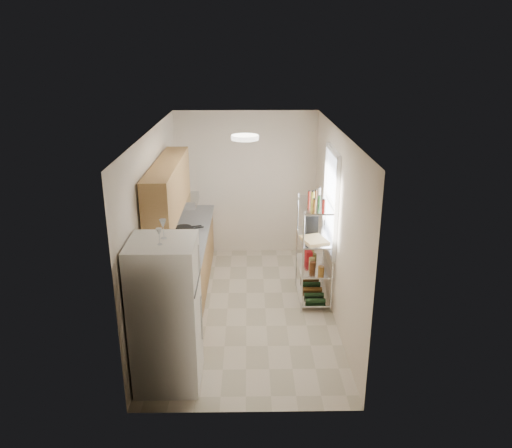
{
  "coord_description": "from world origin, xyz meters",
  "views": [
    {
      "loc": [
        0.04,
        -6.48,
        3.64
      ],
      "look_at": [
        0.15,
        0.25,
        1.23
      ],
      "focal_mm": 35.0,
      "sensor_mm": 36.0,
      "label": 1
    }
  ],
  "objects": [
    {
      "name": "range_hood",
      "position": [
        -1.0,
        0.9,
        1.39
      ],
      "size": [
        0.5,
        0.6,
        0.12
      ],
      "primitive_type": "cube",
      "color": "#B7BABC",
      "rests_on": "room"
    },
    {
      "name": "bakers_rack",
      "position": [
        1.0,
        0.3,
        1.11
      ],
      "size": [
        0.45,
        0.9,
        1.73
      ],
      "color": "silver",
      "rests_on": "ground"
    },
    {
      "name": "window",
      "position": [
        1.23,
        0.35,
        1.55
      ],
      "size": [
        0.06,
        1.0,
        1.46
      ],
      "primitive_type": "cube",
      "color": "white",
      "rests_on": "room"
    },
    {
      "name": "frying_pan_large",
      "position": [
        -0.99,
        0.94,
        0.92
      ],
      "size": [
        0.32,
        0.32,
        0.04
      ],
      "primitive_type": "cylinder",
      "rotation": [
        0.0,
        0.0,
        0.34
      ],
      "color": "black",
      "rests_on": "counter_run"
    },
    {
      "name": "refrigerator",
      "position": [
        -0.87,
        -1.65,
        0.86
      ],
      "size": [
        0.71,
        0.71,
        1.73
      ],
      "primitive_type": "cube",
      "color": "white",
      "rests_on": "ground"
    },
    {
      "name": "espresso_machine",
      "position": [
        0.97,
        0.51,
        1.17
      ],
      "size": [
        0.18,
        0.27,
        0.31
      ],
      "primitive_type": "cube",
      "rotation": [
        0.0,
        0.0,
        0.02
      ],
      "color": "black",
      "rests_on": "bakers_rack"
    },
    {
      "name": "storage_bag",
      "position": [
        0.95,
        0.46,
        0.64
      ],
      "size": [
        0.11,
        0.14,
        0.15
      ],
      "primitive_type": "cube",
      "rotation": [
        0.0,
        0.0,
        0.14
      ],
      "color": "#B11518",
      "rests_on": "bakers_rack"
    },
    {
      "name": "cutting_board",
      "position": [
        0.98,
        0.15,
        1.02
      ],
      "size": [
        0.42,
        0.48,
        0.03
      ],
      "primitive_type": "cube",
      "rotation": [
        0.0,
        0.0,
        0.31
      ],
      "color": "tan",
      "rests_on": "bakers_rack"
    },
    {
      "name": "wine_glass_b",
      "position": [
        -0.85,
        -1.58,
        1.83
      ],
      "size": [
        0.08,
        0.08,
        0.21
      ],
      "primitive_type": null,
      "color": "silver",
      "rests_on": "refrigerator"
    },
    {
      "name": "rice_cooker",
      "position": [
        -0.92,
        0.16,
        1.02
      ],
      "size": [
        0.29,
        0.29,
        0.23
      ],
      "primitive_type": "cylinder",
      "color": "silver",
      "rests_on": "counter_run"
    },
    {
      "name": "wine_glass_a",
      "position": [
        -0.87,
        -1.75,
        1.82
      ],
      "size": [
        0.06,
        0.06,
        0.18
      ],
      "primitive_type": null,
      "color": "silver",
      "rests_on": "refrigerator"
    },
    {
      "name": "ceiling_dome",
      "position": [
        0.0,
        -0.3,
        2.57
      ],
      "size": [
        0.34,
        0.34,
        0.05
      ],
      "primitive_type": "cylinder",
      "color": "white",
      "rests_on": "room"
    },
    {
      "name": "room",
      "position": [
        0.0,
        0.0,
        1.3
      ],
      "size": [
        2.52,
        4.42,
        2.62
      ],
      "color": "beige",
      "rests_on": "ground"
    },
    {
      "name": "counter_run",
      "position": [
        -0.92,
        0.44,
        0.45
      ],
      "size": [
        0.63,
        3.51,
        0.9
      ],
      "color": "#A97748",
      "rests_on": "ground"
    },
    {
      "name": "frying_pan_small",
      "position": [
        -0.93,
        0.86,
        0.92
      ],
      "size": [
        0.3,
        0.3,
        0.05
      ],
      "primitive_type": "cylinder",
      "rotation": [
        0.0,
        0.0,
        0.42
      ],
      "color": "black",
      "rests_on": "counter_run"
    },
    {
      "name": "upper_cabinets",
      "position": [
        -1.05,
        0.1,
        1.81
      ],
      "size": [
        0.33,
        2.2,
        0.72
      ],
      "primitive_type": "cube",
      "color": "#A97748",
      "rests_on": "room"
    }
  ]
}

